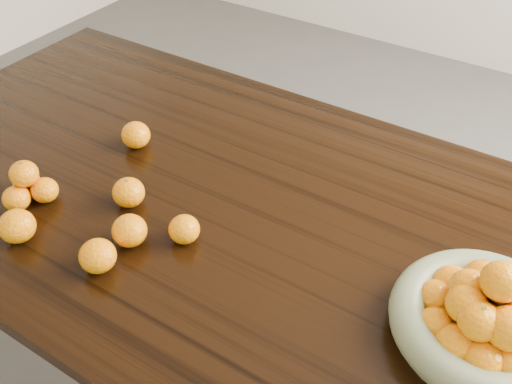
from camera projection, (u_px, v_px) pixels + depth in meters
The scene contains 9 objects.
dining_table at pixel (245, 236), 1.34m from camera, with size 2.00×1.00×0.75m.
fruit_bowl at pixel (487, 319), 0.98m from camera, with size 0.33×0.33×0.17m.
orange_pyramid at pixel (28, 186), 1.27m from camera, with size 0.12×0.11×0.10m.
loose_orange_0 at pixel (129, 192), 1.27m from camera, with size 0.07×0.07×0.07m, color #FF9607.
loose_orange_1 at pixel (130, 231), 1.17m from camera, with size 0.07×0.07×0.07m, color #FF9607.
loose_orange_2 at pixel (98, 256), 1.12m from camera, with size 0.07×0.07×0.07m, color #FF9607.
loose_orange_3 at pixel (136, 135), 1.44m from camera, with size 0.07×0.07×0.07m, color #FF9607.
loose_orange_4 at pixel (17, 226), 1.18m from camera, with size 0.08×0.08×0.07m, color #FF9607.
loose_orange_5 at pixel (184, 229), 1.18m from camera, with size 0.07×0.07×0.06m, color #FF9607.
Camera 1 is at (0.54, -0.79, 1.60)m, focal length 40.00 mm.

